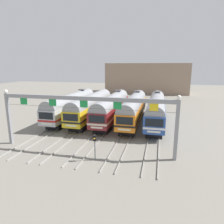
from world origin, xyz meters
name	(u,v)px	position (x,y,z in m)	size (l,w,h in m)	color
ground_plane	(112,121)	(0.00, 0.00, 0.00)	(160.00, 160.00, 0.00)	gray
track_bed	(127,104)	(0.00, 17.00, 0.07)	(16.97, 70.00, 0.15)	gray
commuter_train_stainless	(72,105)	(-7.73, 0.00, 2.69)	(2.88, 18.06, 5.05)	#B2B5BA
commuter_train_yellow	(92,106)	(-3.87, -0.01, 2.69)	(2.88, 18.06, 4.77)	gold
commuter_train_maroon	(112,107)	(0.00, 0.00, 2.69)	(2.88, 18.06, 5.05)	maroon
commuter_train_orange	(133,108)	(3.87, 0.00, 2.69)	(2.88, 18.06, 5.05)	orange
commuter_train_blue	(156,109)	(7.73, 0.00, 2.69)	(2.88, 18.06, 5.05)	#284C9E
catenary_gantry	(84,107)	(0.00, -13.50, 5.22)	(20.71, 0.44, 6.97)	gray
yard_signal_mast	(95,143)	(1.93, -15.61, 1.99)	(0.28, 0.35, 2.84)	#59595E
maintenance_building	(147,78)	(3.16, 41.72, 5.35)	(29.32, 10.00, 10.70)	gray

